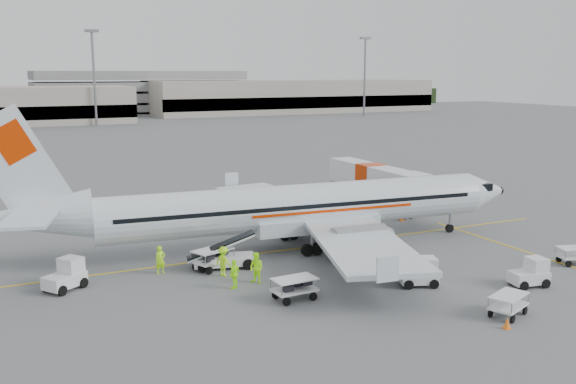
# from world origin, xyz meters

# --- Properties ---
(ground) EXTENTS (360.00, 360.00, 0.00)m
(ground) POSITION_xyz_m (0.00, 0.00, 0.00)
(ground) COLOR #56595B
(stripe_lead) EXTENTS (44.00, 0.20, 0.01)m
(stripe_lead) POSITION_xyz_m (0.00, 0.00, 0.01)
(stripe_lead) COLOR yellow
(stripe_lead) RESTS_ON ground
(stripe_cross) EXTENTS (0.20, 20.00, 0.01)m
(stripe_cross) POSITION_xyz_m (14.00, -8.00, 0.01)
(stripe_cross) COLOR yellow
(stripe_cross) RESTS_ON ground
(terminal_east) EXTENTS (90.00, 26.00, 10.00)m
(terminal_east) POSITION_xyz_m (70.00, 145.00, 5.00)
(terminal_east) COLOR gray
(terminal_east) RESTS_ON ground
(parking_garage) EXTENTS (62.00, 24.00, 14.00)m
(parking_garage) POSITION_xyz_m (25.00, 160.00, 7.00)
(parking_garage) COLOR slate
(parking_garage) RESTS_ON ground
(treeline) EXTENTS (300.00, 3.00, 6.00)m
(treeline) POSITION_xyz_m (0.00, 175.00, 3.00)
(treeline) COLOR black
(treeline) RESTS_ON ground
(mast_center) EXTENTS (3.20, 1.20, 22.00)m
(mast_center) POSITION_xyz_m (5.00, 118.00, 11.00)
(mast_center) COLOR slate
(mast_center) RESTS_ON ground
(mast_east) EXTENTS (3.20, 1.20, 22.00)m
(mast_east) POSITION_xyz_m (80.00, 118.00, 11.00)
(mast_east) COLOR slate
(mast_east) RESTS_ON ground
(aircraft) EXTENTS (40.31, 32.88, 10.43)m
(aircraft) POSITION_xyz_m (0.09, 0.19, 5.22)
(aircraft) COLOR silver
(aircraft) RESTS_ON ground
(jet_bridge) EXTENTS (2.91, 15.54, 4.08)m
(jet_bridge) POSITION_xyz_m (12.46, 9.99, 2.04)
(jet_bridge) COLOR silver
(jet_bridge) RESTS_ON ground
(belt_loader) EXTENTS (5.62, 3.13, 2.87)m
(belt_loader) POSITION_xyz_m (-6.52, -2.00, 1.44)
(belt_loader) COLOR silver
(belt_loader) RESTS_ON ground
(tug_fore) EXTENTS (2.38, 1.60, 1.70)m
(tug_fore) POSITION_xyz_m (8.50, -13.30, 0.85)
(tug_fore) COLOR silver
(tug_fore) RESTS_ON ground
(tug_mid) EXTENTS (2.53, 1.98, 1.72)m
(tug_mid) POSITION_xyz_m (2.66, -10.41, 0.86)
(tug_mid) COLOR silver
(tug_mid) RESTS_ON ground
(tug_aft) EXTENTS (2.70, 2.47, 1.82)m
(tug_aft) POSITION_xyz_m (-16.42, -2.07, 0.91)
(tug_aft) COLOR silver
(tug_aft) RESTS_ON ground
(cart_loaded_a) EXTENTS (2.51, 1.58, 1.27)m
(cart_loaded_a) POSITION_xyz_m (-5.06, -9.37, 0.63)
(cart_loaded_a) COLOR silver
(cart_loaded_a) RESTS_ON ground
(cart_loaded_b) EXTENTS (2.94, 2.38, 1.34)m
(cart_loaded_b) POSITION_xyz_m (-7.31, -2.00, 0.67)
(cart_loaded_b) COLOR silver
(cart_loaded_b) RESTS_ON ground
(cart_empty_a) EXTENTS (2.60, 2.09, 1.18)m
(cart_empty_a) POSITION_xyz_m (3.92, -16.36, 0.59)
(cart_empty_a) COLOR silver
(cart_empty_a) RESTS_ON ground
(cart_empty_b) EXTENTS (2.50, 1.91, 1.16)m
(cart_empty_b) POSITION_xyz_m (14.67, -11.34, 0.58)
(cart_empty_b) COLOR silver
(cart_empty_b) RESTS_ON ground
(cone_nose) EXTENTS (0.38, 0.38, 0.62)m
(cone_nose) POSITION_xyz_m (11.76, 3.97, 0.31)
(cone_nose) COLOR orange
(cone_nose) RESTS_ON ground
(cone_port) EXTENTS (0.33, 0.33, 0.54)m
(cone_port) POSITION_xyz_m (-4.90, 16.32, 0.27)
(cone_port) COLOR orange
(cone_port) RESTS_ON ground
(cone_stbd) EXTENTS (0.37, 0.37, 0.60)m
(cone_stbd) POSITION_xyz_m (2.63, -17.62, 0.30)
(cone_stbd) COLOR orange
(cone_stbd) RESTS_ON ground
(crew_a) EXTENTS (0.71, 0.52, 1.81)m
(crew_a) POSITION_xyz_m (-10.59, -1.50, 0.90)
(crew_a) COLOR #96E112
(crew_a) RESTS_ON ground
(crew_b) EXTENTS (1.05, 1.15, 1.90)m
(crew_b) POSITION_xyz_m (-5.88, -5.85, 0.95)
(crew_b) COLOR #96E112
(crew_b) RESTS_ON ground
(crew_c) EXTENTS (1.19, 1.39, 1.87)m
(crew_c) POSITION_xyz_m (-7.15, -3.61, 0.94)
(crew_c) COLOR #96E112
(crew_c) RESTS_ON ground
(crew_d) EXTENTS (1.07, 0.98, 1.75)m
(crew_d) POSITION_xyz_m (-7.39, -6.14, 0.88)
(crew_d) COLOR #96E112
(crew_d) RESTS_ON ground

